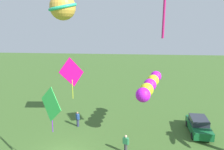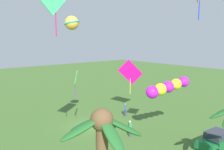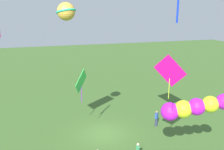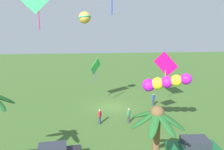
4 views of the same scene
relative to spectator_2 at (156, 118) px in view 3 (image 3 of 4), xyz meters
The scene contains 6 objects.
ground_plane 5.39m from the spectator_2, ahead, with size 120.00×120.00×0.00m, color #3D6028.
spectator_2 is the anchor object (origin of this frame).
kite_ball_1 13.34m from the spectator_2, 12.39° to the left, with size 1.96×1.96×1.29m.
kite_tube_2 8.05m from the spectator_2, 81.43° to the left, with size 4.29×2.51×2.00m.
kite_diamond_3 4.80m from the spectator_2, 152.40° to the right, with size 2.69×1.91×4.53m.
kite_diamond_5 8.61m from the spectator_2, ahead, with size 1.27×1.73×2.92m.
Camera 3 is at (5.35, 19.90, 11.03)m, focal length 39.61 mm.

